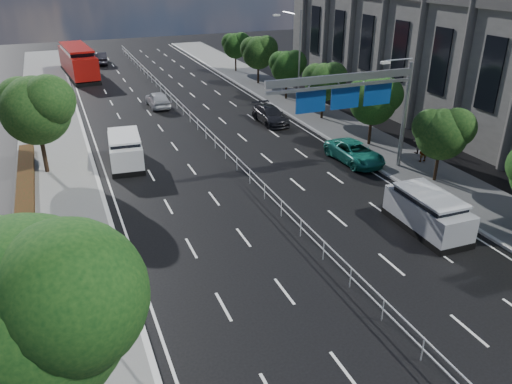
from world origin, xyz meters
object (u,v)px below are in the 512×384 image
toilet_sign (78,276)px  white_minivan (125,150)px  parked_car_teal (355,152)px  pedestrian_b (419,142)px  parked_car_dark (270,115)px  red_bus (78,61)px  near_car_silver (158,99)px  silver_minivan (428,212)px  pedestrian_a (424,148)px  near_car_dark (101,58)px  overhead_gantry (357,92)px

toilet_sign → white_minivan: toilet_sign is taller
parked_car_teal → pedestrian_b: 5.14m
white_minivan → parked_car_dark: 14.24m
red_bus → near_car_silver: bearing=-76.1°
silver_minivan → parked_car_teal: (1.80, 9.88, -0.33)m
parked_car_teal → pedestrian_a: bearing=-28.6°
parked_car_dark → near_car_silver: bearing=132.0°
red_bus → silver_minivan: 49.14m
near_car_dark → parked_car_dark: size_ratio=0.98×
overhead_gantry → parked_car_dark: bearing=91.1°
near_car_dark → near_car_silver: bearing=101.7°
silver_minivan → parked_car_teal: size_ratio=1.01×
overhead_gantry → pedestrian_a: 7.37m
parked_car_dark → pedestrian_b: (6.90, -11.38, 0.31)m
overhead_gantry → parked_car_dark: 13.68m
parked_car_teal → near_car_silver: bearing=113.5°
red_bus → pedestrian_b: 43.19m
pedestrian_a → pedestrian_b: 1.71m
red_bus → parked_car_teal: size_ratio=2.44×
near_car_silver → parked_car_dark: bearing=130.5°
near_car_dark → pedestrian_b: 48.27m
toilet_sign → red_bus: toilet_sign is taller
near_car_dark → parked_car_teal: near_car_dark is taller
white_minivan → pedestrian_a: (19.36, -7.73, 0.05)m
near_car_dark → parked_car_teal: size_ratio=0.95×
parked_car_teal → near_car_dark: bearing=102.7°
white_minivan → pedestrian_b: size_ratio=2.95×
overhead_gantry → red_bus: 41.84m
parked_car_teal → red_bus: bearing=110.0°
white_minivan → near_car_silver: 15.00m
overhead_gantry → parked_car_teal: size_ratio=2.02×
red_bus → near_car_dark: 8.00m
silver_minivan → pedestrian_b: 11.59m
red_bus → parked_car_dark: (14.00, -26.40, -1.18)m
white_minivan → red_bus: (-0.73, 31.55, 0.82)m
overhead_gantry → white_minivan: (-13.51, 7.62, -4.54)m
parked_car_teal → pedestrian_b: (5.10, -0.56, 0.32)m
overhead_gantry → near_car_dark: 47.86m
pedestrian_b → overhead_gantry: bearing=32.3°
red_bus → parked_car_teal: red_bus is taller
silver_minivan → pedestrian_b: size_ratio=2.90×
parked_car_dark → pedestrian_b: size_ratio=2.79×
near_car_silver → pedestrian_a: size_ratio=2.25×
red_bus → parked_car_dark: bearing=-67.0°
toilet_sign → silver_minivan: toilet_sign is taller
overhead_gantry → red_bus: overhead_gantry is taller
overhead_gantry → parked_car_dark: size_ratio=2.08×
toilet_sign → pedestrian_b: (24.35, 11.44, -1.92)m
parked_car_teal → silver_minivan: bearing=-103.3°
parked_car_dark → pedestrian_b: bearing=-58.8°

